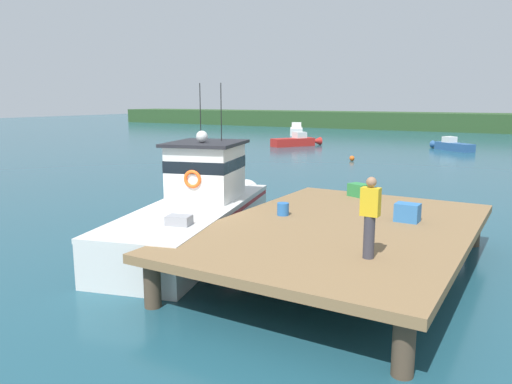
% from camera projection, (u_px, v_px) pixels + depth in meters
% --- Properties ---
extents(ground_plane, '(200.00, 200.00, 0.00)m').
position_uv_depth(ground_plane, '(191.00, 243.00, 15.02)').
color(ground_plane, '#1E4C5B').
extents(dock, '(6.00, 9.00, 1.20)m').
position_uv_depth(dock, '(342.00, 230.00, 12.43)').
color(dock, '#4C3D2D').
rests_on(dock, ground).
extents(main_fishing_boat, '(4.59, 9.93, 4.80)m').
position_uv_depth(main_fishing_boat, '(199.00, 209.00, 15.16)').
color(main_fishing_boat, silver).
rests_on(main_fishing_boat, ground).
extents(crate_single_by_cleat, '(0.72, 0.63, 0.42)m').
position_uv_depth(crate_single_by_cleat, '(359.00, 190.00, 16.04)').
color(crate_single_by_cleat, '#2D8442').
rests_on(crate_single_by_cleat, dock).
extents(crate_single_far, '(0.61, 0.45, 0.47)m').
position_uv_depth(crate_single_far, '(407.00, 213.00, 12.74)').
color(crate_single_far, '#3370B2').
rests_on(crate_single_far, dock).
extents(bait_bucket, '(0.32, 0.32, 0.34)m').
position_uv_depth(bait_bucket, '(283.00, 209.00, 13.44)').
color(bait_bucket, '#2866B2').
rests_on(bait_bucket, dock).
extents(deckhand_by_the_boat, '(0.36, 0.22, 1.63)m').
position_uv_depth(deckhand_by_the_boat, '(370.00, 216.00, 9.69)').
color(deckhand_by_the_boat, '#383842').
rests_on(deckhand_by_the_boat, dock).
extents(moored_boat_mid_harbor, '(3.51, 5.65, 1.46)m').
position_uv_depth(moored_boat_mid_harbor, '(296.00, 130.00, 61.20)').
color(moored_boat_mid_harbor, silver).
rests_on(moored_boat_mid_harbor, ground).
extents(moored_boat_outer_mooring, '(4.08, 3.47, 1.14)m').
position_uv_depth(moored_boat_outer_mooring, '(452.00, 146.00, 42.33)').
color(moored_boat_outer_mooring, '#285184').
rests_on(moored_boat_outer_mooring, ground).
extents(moored_boat_off_the_point, '(3.56, 4.87, 1.30)m').
position_uv_depth(moored_boat_off_the_point, '(296.00, 141.00, 46.05)').
color(moored_boat_off_the_point, red).
rests_on(moored_boat_off_the_point, ground).
extents(mooring_buoy_outer, '(0.36, 0.36, 0.36)m').
position_uv_depth(mooring_buoy_outer, '(352.00, 158.00, 35.09)').
color(mooring_buoy_outer, '#EA5B19').
rests_on(mooring_buoy_outer, ground).
extents(mooring_buoy_channel_marker, '(0.43, 0.43, 0.43)m').
position_uv_depth(mooring_buoy_channel_marker, '(445.00, 212.00, 18.19)').
color(mooring_buoy_channel_marker, '#EA5B19').
rests_on(mooring_buoy_channel_marker, ground).
extents(far_shoreline, '(120.00, 8.00, 2.40)m').
position_uv_depth(far_shoreline, '(473.00, 122.00, 67.30)').
color(far_shoreline, '#284723').
rests_on(far_shoreline, ground).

